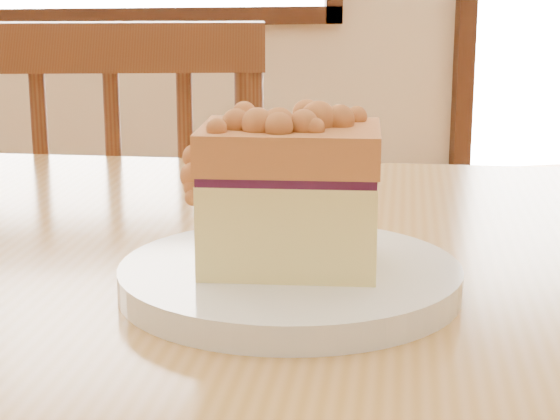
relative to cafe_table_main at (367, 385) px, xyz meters
name	(u,v)px	position (x,y,z in m)	size (l,w,h in m)	color
cafe_table_main	(367,385)	(0.00, 0.00, 0.00)	(1.29, 1.08, 0.75)	#B88847
cafe_chair_main	(134,327)	(-0.14, 0.64, -0.18)	(0.48, 0.48, 0.91)	#5D3119
plate	(290,280)	(-0.08, -0.07, 0.12)	(0.23, 0.23, 0.02)	white
cake_slice	(289,187)	(-0.08, -0.07, 0.18)	(0.14, 0.12, 0.11)	#F0DC87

